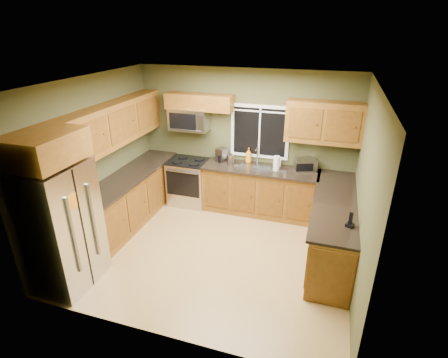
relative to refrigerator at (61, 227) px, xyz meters
The scene contains 29 objects.
floor 2.35m from the refrigerator, 36.78° to the left, with size 4.20×4.20×0.00m, color #AA854A.
ceiling 2.82m from the refrigerator, 36.78° to the left, with size 4.20×4.20×0.00m, color white.
back_wall 3.58m from the refrigerator, 60.71° to the left, with size 4.20×4.20×0.00m, color #474828.
front_wall 1.86m from the refrigerator, 16.04° to the right, with size 4.20×4.20×0.00m, color #474828.
left_wall 1.42m from the refrigerator, 105.52° to the left, with size 3.60×3.60×0.00m, color #474828.
right_wall 4.08m from the refrigerator, 18.71° to the left, with size 3.60×3.60×0.00m, color #474828.
window 3.75m from the refrigerator, 56.52° to the left, with size 1.12×0.03×1.02m.
base_cabinets_left 1.83m from the refrigerator, 91.97° to the left, with size 0.60×2.65×0.90m, color brown.
countertop_left 1.78m from the refrigerator, 91.16° to the left, with size 0.65×2.65×0.04m, color black.
base_cabinets_back 3.56m from the refrigerator, 52.43° to the left, with size 2.17×0.60×0.90m, color brown.
countertop_back 3.51m from the refrigerator, 52.18° to the left, with size 2.17×0.65×0.04m, color black.
base_cabinets_peninsula 4.02m from the refrigerator, 27.50° to the left, with size 0.60×2.52×0.90m.
countertop_peninsula 3.97m from the refrigerator, 27.77° to the left, with size 0.65×2.50×0.04m, color black.
upper_cabinets_left 2.03m from the refrigerator, 96.30° to the left, with size 0.33×2.65×0.72m, color brown.
upper_cabinets_back_left 3.28m from the refrigerator, 73.15° to the left, with size 1.30×0.33×0.30m, color brown.
upper_cabinets_back_right 4.44m from the refrigerator, 42.62° to the left, with size 1.30×0.33×0.72m, color brown.
upper_cabinet_over_fridge 1.13m from the refrigerator, behind, with size 0.72×0.90×0.38m, color brown.
refrigerator is the anchor object (origin of this frame).
range 2.89m from the refrigerator, 76.03° to the left, with size 0.76×0.69×0.94m.
microwave 3.10m from the refrigerator, 76.66° to the left, with size 0.76×0.41×0.42m.
sink 3.46m from the refrigerator, 53.87° to the left, with size 0.60×0.42×0.36m.
toaster_oven 4.15m from the refrigerator, 44.65° to the left, with size 0.44×0.40×0.23m.
coffee_maker 3.21m from the refrigerator, 65.40° to the left, with size 0.21×0.25×0.26m.
kettle 3.20m from the refrigerator, 60.89° to the left, with size 0.16×0.16×0.24m.
paper_towel_roll 3.70m from the refrigerator, 48.59° to the left, with size 0.14×0.14×0.30m.
soap_bottle_a 3.53m from the refrigerator, 58.21° to the left, with size 0.11×0.12×0.30m, color orange.
soap_bottle_b 3.87m from the refrigerator, 50.89° to the left, with size 0.09×0.09×0.20m, color white.
soap_bottle_c 3.34m from the refrigerator, 63.00° to the left, with size 0.13×0.13×0.17m, color white.
cordless_phone 3.88m from the refrigerator, 16.81° to the left, with size 0.13×0.13×0.21m.
Camera 1 is at (1.59, -4.49, 3.41)m, focal length 28.00 mm.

